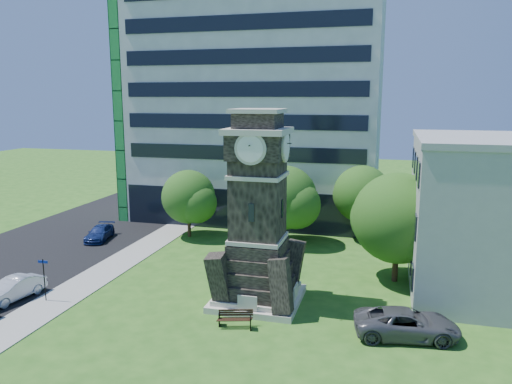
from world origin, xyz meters
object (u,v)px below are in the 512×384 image
(car_street_mid, at_px, (13,289))
(clock_tower, at_px, (258,222))
(park_bench, at_px, (235,318))
(car_street_north, at_px, (100,233))
(car_east_lot, at_px, (407,324))
(street_sign, at_px, (44,275))

(car_street_mid, bearing_deg, clock_tower, 23.39)
(car_street_mid, relative_size, park_bench, 2.18)
(car_street_north, distance_m, car_east_lot, 29.42)
(car_street_mid, height_order, park_bench, car_street_mid)
(car_street_north, height_order, park_bench, car_street_north)
(clock_tower, distance_m, car_street_mid, 16.48)
(car_street_mid, distance_m, car_street_north, 13.83)
(car_street_north, xyz_separation_m, street_sign, (4.47, -13.30, 1.14))
(clock_tower, relative_size, park_bench, 6.19)
(clock_tower, xyz_separation_m, car_street_mid, (-15.35, -3.87, -4.57))
(street_sign, bearing_deg, park_bench, -4.45)
(car_street_mid, bearing_deg, car_street_north, 108.76)
(clock_tower, distance_m, car_east_lot, 10.45)
(car_east_lot, height_order, park_bench, car_east_lot)
(car_street_north, relative_size, park_bench, 2.19)
(car_east_lot, bearing_deg, clock_tower, 64.90)
(car_street_mid, bearing_deg, car_east_lot, 12.29)
(car_street_north, bearing_deg, car_east_lot, -37.29)
(car_street_mid, relative_size, street_sign, 1.53)
(park_bench, relative_size, street_sign, 0.70)
(car_street_north, bearing_deg, park_bench, -50.66)
(park_bench, bearing_deg, clock_tower, 68.94)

